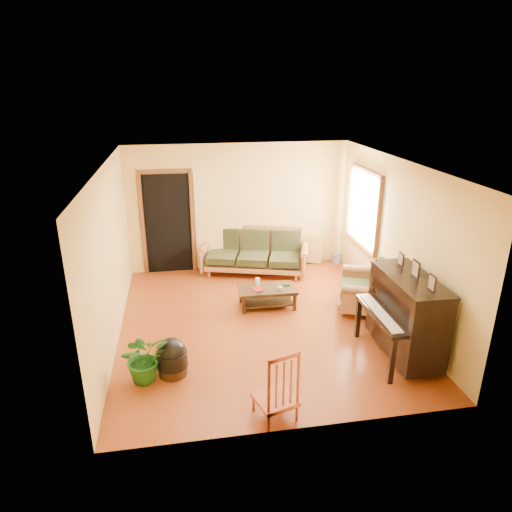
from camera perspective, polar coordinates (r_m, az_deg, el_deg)
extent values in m
plane|color=#67270D|center=(7.61, 0.50, -8.28)|extent=(5.00, 5.00, 0.00)
cube|color=black|center=(9.41, -10.94, 3.95)|extent=(1.08, 0.16, 2.05)
cube|color=white|center=(8.82, 13.35, 5.84)|extent=(0.12, 1.36, 1.46)
cube|color=#9C6539|center=(9.32, -0.27, 0.50)|extent=(2.30, 1.46, 0.91)
cube|color=black|center=(8.03, 1.41, -5.17)|extent=(1.00, 0.56, 0.36)
cube|color=#9C6539|center=(8.04, 13.21, -3.46)|extent=(1.17, 1.20, 0.94)
cube|color=black|center=(6.81, 18.26, -7.29)|extent=(0.83, 1.40, 1.23)
cylinder|color=black|center=(6.40, -10.43, -12.78)|extent=(0.52, 0.52, 0.40)
cube|color=#9C3B1C|center=(5.46, 2.43, -15.49)|extent=(0.56, 0.59, 0.94)
cube|color=gold|center=(9.96, 6.91, 0.81)|extent=(0.47, 0.26, 0.62)
cylinder|color=#344A9C|center=(10.12, 10.02, -0.24)|extent=(0.23, 0.23, 0.22)
imported|color=#175117|center=(6.28, -13.76, -12.20)|extent=(0.74, 0.68, 0.69)
imported|color=maroon|center=(7.84, -0.29, -4.31)|extent=(0.22, 0.25, 0.02)
cylinder|color=white|center=(8.03, 0.20, -3.22)|extent=(0.10, 0.10, 0.13)
cylinder|color=silver|center=(7.89, 3.06, -4.02)|extent=(0.09, 0.09, 0.06)
cube|color=black|center=(8.05, 3.78, -3.68)|extent=(0.15, 0.05, 0.01)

